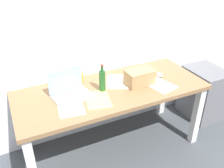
# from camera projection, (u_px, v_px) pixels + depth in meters

# --- Properties ---
(ground_plane) EXTENTS (8.00, 8.00, 0.00)m
(ground_plane) POSITION_uv_depth(u_px,v_px,m) (112.00, 146.00, 2.70)
(ground_plane) COLOR #42474C
(back_wall) EXTENTS (5.20, 0.08, 2.60)m
(back_wall) POSITION_uv_depth(u_px,v_px,m) (93.00, 19.00, 2.39)
(back_wall) COLOR white
(back_wall) RESTS_ON ground
(desk) EXTENTS (1.83, 0.73, 0.74)m
(desk) POSITION_uv_depth(u_px,v_px,m) (112.00, 97.00, 2.38)
(desk) COLOR olive
(desk) RESTS_ON ground
(laptop_left) EXTENTS (0.37, 0.29, 0.24)m
(laptop_left) POSITION_uv_depth(u_px,v_px,m) (70.00, 90.00, 2.20)
(laptop_left) COLOR silver
(laptop_left) RESTS_ON desk
(beer_bottle) EXTENTS (0.06, 0.06, 0.26)m
(beer_bottle) POSITION_uv_depth(u_px,v_px,m) (102.00, 80.00, 2.25)
(beer_bottle) COLOR #1E5123
(beer_bottle) RESTS_ON desk
(computer_mouse) EXTENTS (0.07, 0.11, 0.03)m
(computer_mouse) POSITION_uv_depth(u_px,v_px,m) (159.00, 75.00, 2.55)
(computer_mouse) COLOR silver
(computer_mouse) RESTS_ON desk
(cardboard_box) EXTENTS (0.28, 0.18, 0.15)m
(cardboard_box) POSITION_uv_depth(u_px,v_px,m) (140.00, 77.00, 2.38)
(cardboard_box) COLOR tan
(cardboard_box) RESTS_ON desk
(coffee_mug) EXTENTS (0.08, 0.08, 0.09)m
(coffee_mug) POSITION_uv_depth(u_px,v_px,m) (79.00, 77.00, 2.44)
(coffee_mug) COLOR gold
(coffee_mug) RESTS_ON desk
(paper_yellow_folder) EXTENTS (0.27, 0.33, 0.00)m
(paper_yellow_folder) POSITION_uv_depth(u_px,v_px,m) (98.00, 99.00, 2.17)
(paper_yellow_folder) COLOR #F4E06B
(paper_yellow_folder) RESTS_ON desk
(paper_sheet_front_left) EXTENTS (0.25, 0.32, 0.00)m
(paper_sheet_front_left) POSITION_uv_depth(u_px,v_px,m) (71.00, 106.00, 2.07)
(paper_sheet_front_left) COLOR white
(paper_sheet_front_left) RESTS_ON desk
(paper_sheet_front_right) EXTENTS (0.27, 0.34, 0.00)m
(paper_sheet_front_right) POSITION_uv_depth(u_px,v_px,m) (160.00, 85.00, 2.40)
(paper_sheet_front_right) COLOR white
(paper_sheet_front_right) RESTS_ON desk
(paper_sheet_near_back) EXTENTS (0.32, 0.36, 0.00)m
(paper_sheet_near_back) POSITION_uv_depth(u_px,v_px,m) (118.00, 81.00, 2.45)
(paper_sheet_near_back) COLOR white
(paper_sheet_near_back) RESTS_ON desk
(filing_cabinet) EXTENTS (0.40, 0.48, 0.64)m
(filing_cabinet) POSITION_uv_depth(u_px,v_px,m) (203.00, 93.00, 3.06)
(filing_cabinet) COLOR slate
(filing_cabinet) RESTS_ON ground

